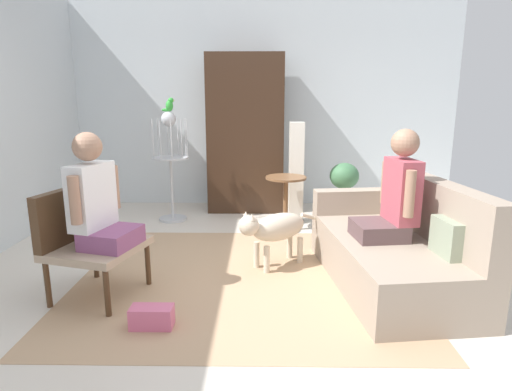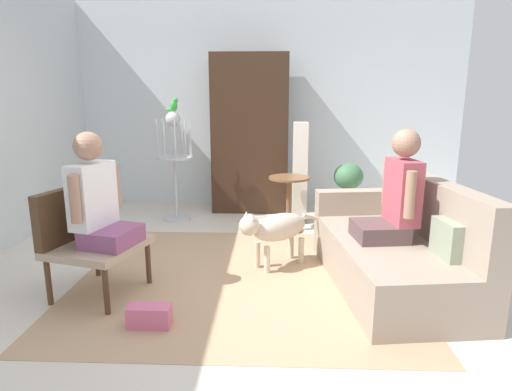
{
  "view_description": "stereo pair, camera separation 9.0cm",
  "coord_description": "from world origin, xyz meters",
  "px_view_note": "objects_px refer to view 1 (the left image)",
  "views": [
    {
      "loc": [
        0.11,
        -3.6,
        1.58
      ],
      "look_at": [
        0.05,
        -0.07,
        0.77
      ],
      "focal_mm": 30.06,
      "sensor_mm": 36.0,
      "label": 1
    },
    {
      "loc": [
        0.19,
        -3.6,
        1.58
      ],
      "look_at": [
        0.05,
        -0.07,
        0.77
      ],
      "focal_mm": 30.06,
      "sensor_mm": 36.0,
      "label": 2
    }
  ],
  "objects_px": {
    "parrot": "(170,105)",
    "column_lamp": "(296,174)",
    "armchair": "(84,235)",
    "round_end_table": "(286,198)",
    "bird_cage_stand": "(170,159)",
    "person_on_couch": "(395,195)",
    "armoire_cabinet": "(246,134)",
    "potted_plant": "(344,186)",
    "handbag": "(152,317)",
    "person_on_armchair": "(97,200)",
    "couch": "(395,248)",
    "dog": "(275,228)"
  },
  "relations": [
    {
      "from": "dog",
      "to": "parrot",
      "type": "xyz_separation_m",
      "value": [
        -1.28,
        1.57,
        1.11
      ]
    },
    {
      "from": "bird_cage_stand",
      "to": "handbag",
      "type": "xyz_separation_m",
      "value": [
        0.41,
        -2.71,
        -0.73
      ]
    },
    {
      "from": "person_on_armchair",
      "to": "potted_plant",
      "type": "bearing_deg",
      "value": 43.63
    },
    {
      "from": "round_end_table",
      "to": "dog",
      "type": "xyz_separation_m",
      "value": [
        -0.16,
        -1.13,
        -0.02
      ]
    },
    {
      "from": "couch",
      "to": "armchair",
      "type": "distance_m",
      "value": 2.6
    },
    {
      "from": "parrot",
      "to": "armoire_cabinet",
      "type": "relative_size",
      "value": 0.08
    },
    {
      "from": "armchair",
      "to": "column_lamp",
      "type": "relative_size",
      "value": 0.68
    },
    {
      "from": "dog",
      "to": "potted_plant",
      "type": "height_order",
      "value": "potted_plant"
    },
    {
      "from": "couch",
      "to": "parrot",
      "type": "distance_m",
      "value": 3.22
    },
    {
      "from": "person_on_couch",
      "to": "handbag",
      "type": "distance_m",
      "value": 2.14
    },
    {
      "from": "armchair",
      "to": "column_lamp",
      "type": "bearing_deg",
      "value": 48.75
    },
    {
      "from": "person_on_armchair",
      "to": "dog",
      "type": "bearing_deg",
      "value": 24.52
    },
    {
      "from": "armchair",
      "to": "dog",
      "type": "xyz_separation_m",
      "value": [
        1.55,
        0.6,
        -0.13
      ]
    },
    {
      "from": "armoire_cabinet",
      "to": "potted_plant",
      "type": "bearing_deg",
      "value": -24.06
    },
    {
      "from": "armchair",
      "to": "person_on_armchair",
      "type": "xyz_separation_m",
      "value": [
        0.14,
        -0.04,
        0.29
      ]
    },
    {
      "from": "couch",
      "to": "column_lamp",
      "type": "bearing_deg",
      "value": 111.26
    },
    {
      "from": "handbag",
      "to": "potted_plant",
      "type": "bearing_deg",
      "value": 56.17
    },
    {
      "from": "person_on_armchair",
      "to": "round_end_table",
      "type": "distance_m",
      "value": 2.39
    },
    {
      "from": "person_on_armchair",
      "to": "column_lamp",
      "type": "distance_m",
      "value": 2.76
    },
    {
      "from": "round_end_table",
      "to": "bird_cage_stand",
      "type": "bearing_deg",
      "value": 162.99
    },
    {
      "from": "person_on_couch",
      "to": "column_lamp",
      "type": "xyz_separation_m",
      "value": [
        -0.67,
        1.89,
        -0.15
      ]
    },
    {
      "from": "round_end_table",
      "to": "handbag",
      "type": "xyz_separation_m",
      "value": [
        -1.05,
        -2.26,
        -0.33
      ]
    },
    {
      "from": "round_end_table",
      "to": "parrot",
      "type": "distance_m",
      "value": 1.86
    },
    {
      "from": "armchair",
      "to": "potted_plant",
      "type": "relative_size",
      "value": 1.15
    },
    {
      "from": "handbag",
      "to": "bird_cage_stand",
      "type": "bearing_deg",
      "value": 98.58
    },
    {
      "from": "armchair",
      "to": "round_end_table",
      "type": "xyz_separation_m",
      "value": [
        1.71,
        1.73,
        -0.1
      ]
    },
    {
      "from": "parrot",
      "to": "column_lamp",
      "type": "relative_size",
      "value": 0.13
    },
    {
      "from": "parrot",
      "to": "column_lamp",
      "type": "height_order",
      "value": "parrot"
    },
    {
      "from": "armoire_cabinet",
      "to": "couch",
      "type": "bearing_deg",
      "value": -61.02
    },
    {
      "from": "couch",
      "to": "handbag",
      "type": "height_order",
      "value": "couch"
    },
    {
      "from": "column_lamp",
      "to": "handbag",
      "type": "distance_m",
      "value": 2.96
    },
    {
      "from": "person_on_couch",
      "to": "bird_cage_stand",
      "type": "distance_m",
      "value": 3.0
    },
    {
      "from": "column_lamp",
      "to": "armoire_cabinet",
      "type": "height_order",
      "value": "armoire_cabinet"
    },
    {
      "from": "parrot",
      "to": "column_lamp",
      "type": "distance_m",
      "value": 1.8
    },
    {
      "from": "potted_plant",
      "to": "armoire_cabinet",
      "type": "height_order",
      "value": "armoire_cabinet"
    },
    {
      "from": "armoire_cabinet",
      "to": "column_lamp",
      "type": "bearing_deg",
      "value": -44.35
    },
    {
      "from": "parrot",
      "to": "person_on_armchair",
      "type": "bearing_deg",
      "value": -93.23
    },
    {
      "from": "round_end_table",
      "to": "column_lamp",
      "type": "relative_size",
      "value": 0.52
    },
    {
      "from": "bird_cage_stand",
      "to": "armoire_cabinet",
      "type": "xyz_separation_m",
      "value": [
        0.94,
        0.59,
        0.27
      ]
    },
    {
      "from": "person_on_couch",
      "to": "round_end_table",
      "type": "height_order",
      "value": "person_on_couch"
    },
    {
      "from": "round_end_table",
      "to": "dog",
      "type": "bearing_deg",
      "value": -97.99
    },
    {
      "from": "armoire_cabinet",
      "to": "person_on_armchair",
      "type": "bearing_deg",
      "value": -110.49
    },
    {
      "from": "person_on_couch",
      "to": "column_lamp",
      "type": "relative_size",
      "value": 0.72
    },
    {
      "from": "armoire_cabinet",
      "to": "armchair",
      "type": "bearing_deg",
      "value": -113.32
    },
    {
      "from": "handbag",
      "to": "round_end_table",
      "type": "bearing_deg",
      "value": 65.1
    },
    {
      "from": "person_on_couch",
      "to": "bird_cage_stand",
      "type": "bearing_deg",
      "value": 139.54
    },
    {
      "from": "column_lamp",
      "to": "armoire_cabinet",
      "type": "distance_m",
      "value": 1.03
    },
    {
      "from": "person_on_couch",
      "to": "parrot",
      "type": "height_order",
      "value": "parrot"
    },
    {
      "from": "parrot",
      "to": "couch",
      "type": "bearing_deg",
      "value": -39.57
    },
    {
      "from": "armchair",
      "to": "bird_cage_stand",
      "type": "distance_m",
      "value": 2.21
    }
  ]
}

